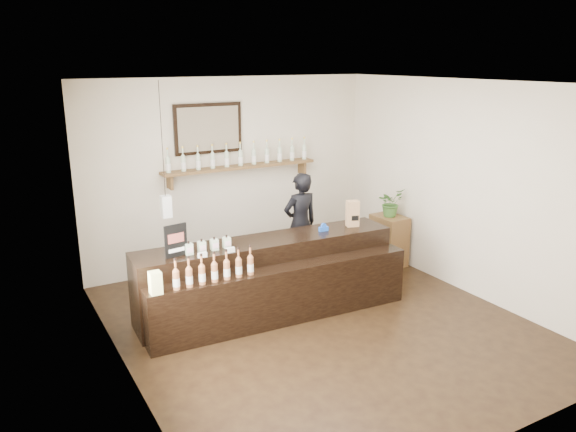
% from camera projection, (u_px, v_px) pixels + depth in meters
% --- Properties ---
extents(ground, '(5.00, 5.00, 0.00)m').
position_uv_depth(ground, '(320.00, 324.00, 6.68)').
color(ground, black).
rests_on(ground, ground).
extents(room_shell, '(5.00, 5.00, 5.00)m').
position_uv_depth(room_shell, '(323.00, 184.00, 6.22)').
color(room_shell, beige).
rests_on(room_shell, ground).
extents(back_wall_decor, '(2.66, 0.96, 1.69)m').
position_uv_depth(back_wall_decor, '(224.00, 151.00, 8.11)').
color(back_wall_decor, brown).
rests_on(back_wall_decor, ground).
extents(counter, '(3.31, 1.03, 1.07)m').
position_uv_depth(counter, '(271.00, 280.00, 6.88)').
color(counter, black).
rests_on(counter, ground).
extents(promo_sign, '(0.27, 0.06, 0.38)m').
position_uv_depth(promo_sign, '(176.00, 241.00, 6.21)').
color(promo_sign, black).
rests_on(promo_sign, counter).
extents(paper_bag, '(0.18, 0.16, 0.34)m').
position_uv_depth(paper_bag, '(353.00, 214.00, 7.35)').
color(paper_bag, '#A1744E').
rests_on(paper_bag, counter).
extents(tape_dispenser, '(0.12, 0.05, 0.10)m').
position_uv_depth(tape_dispenser, '(324.00, 228.00, 7.17)').
color(tape_dispenser, blue).
rests_on(tape_dispenser, counter).
extents(side_cabinet, '(0.40, 0.54, 0.76)m').
position_uv_depth(side_cabinet, '(389.00, 240.00, 8.53)').
color(side_cabinet, brown).
rests_on(side_cabinet, ground).
extents(potted_plant, '(0.44, 0.40, 0.42)m').
position_uv_depth(potted_plant, '(391.00, 203.00, 8.36)').
color(potted_plant, '#3C6A2A').
rests_on(potted_plant, side_cabinet).
extents(shopkeeper, '(0.63, 0.43, 1.69)m').
position_uv_depth(shopkeeper, '(300.00, 217.00, 8.05)').
color(shopkeeper, black).
rests_on(shopkeeper, ground).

